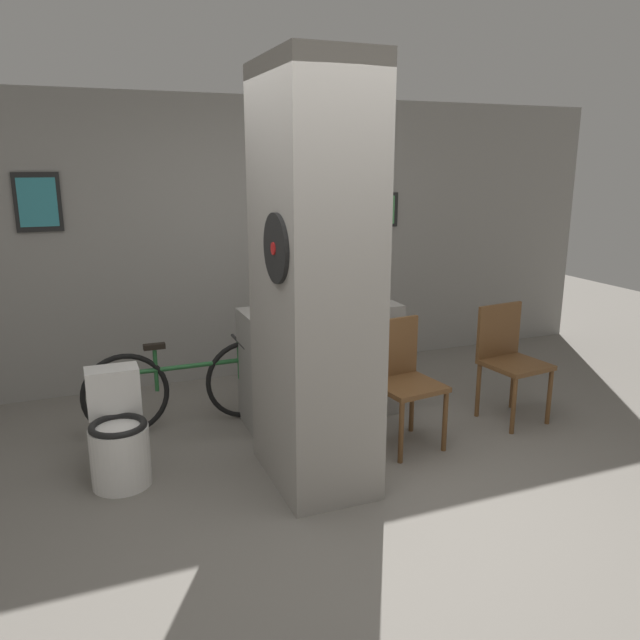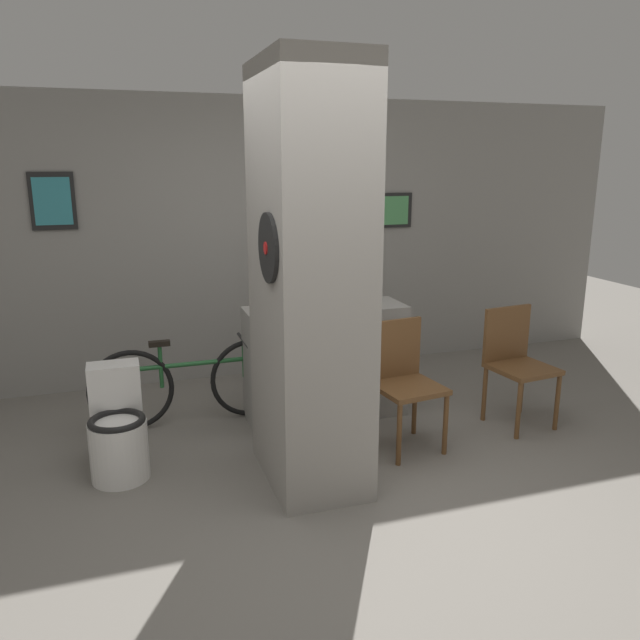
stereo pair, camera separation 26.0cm
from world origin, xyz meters
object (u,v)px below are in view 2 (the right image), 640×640
bottle_tall (309,293)px  chair_near_pillar (403,377)px  toilet (118,431)px  chair_by_doorway (516,360)px  bicycle (193,382)px

bottle_tall → chair_near_pillar: bearing=-55.5°
toilet → chair_near_pillar: bearing=-5.2°
chair_by_doorway → bottle_tall: bearing=151.1°
chair_by_doorway → bicycle: chair_by_doorway is taller
chair_by_doorway → bicycle: bearing=155.2°
chair_by_doorway → chair_near_pillar: bearing=178.6°
chair_near_pillar → bottle_tall: size_ratio=2.96×
toilet → bicycle: size_ratio=0.45×
toilet → bicycle: toilet is taller
chair_near_pillar → chair_by_doorway: 1.03m
bottle_tall → bicycle: bearing=169.5°
toilet → bicycle: (0.57, 0.70, 0.03)m
chair_near_pillar → bottle_tall: (-0.49, 0.71, 0.51)m
bicycle → bottle_tall: (0.91, -0.17, 0.69)m
chair_near_pillar → bottle_tall: bottle_tall is taller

